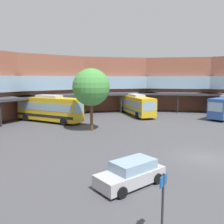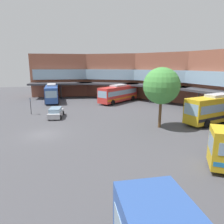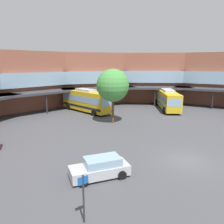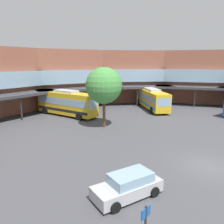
% 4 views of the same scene
% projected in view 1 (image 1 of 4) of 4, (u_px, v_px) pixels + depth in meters
% --- Properties ---
extents(ground_plane, '(114.31, 114.31, 0.00)m').
position_uv_depth(ground_plane, '(203.00, 158.00, 19.37)').
color(ground_plane, '#47474C').
extents(station_building, '(71.54, 40.28, 10.46)m').
position_uv_depth(station_building, '(58.00, 87.00, 31.19)').
color(station_building, '#93543F').
rests_on(station_building, ground).
extents(bus_0, '(4.85, 10.91, 4.00)m').
position_uv_depth(bus_0, '(50.00, 108.00, 34.95)').
color(bus_0, gold).
rests_on(bus_0, ground).
extents(bus_4, '(8.57, 11.09, 3.64)m').
position_uv_depth(bus_4, '(136.00, 104.00, 41.79)').
color(bus_4, gold).
rests_on(bus_4, ground).
extents(parked_car, '(4.65, 2.63, 1.53)m').
position_uv_depth(parked_car, '(131.00, 173.00, 14.41)').
color(parked_car, '#B7B7BC').
rests_on(parked_car, ground).
extents(plaza_tree, '(4.56, 4.56, 7.64)m').
position_uv_depth(plaza_tree, '(91.00, 87.00, 28.78)').
color(plaza_tree, brown).
rests_on(plaza_tree, ground).
extents(stop_sign_post, '(0.60, 0.10, 2.76)m').
position_uv_depth(stop_sign_post, '(163.00, 199.00, 9.47)').
color(stop_sign_post, '#2D2D33').
rests_on(stop_sign_post, ground).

